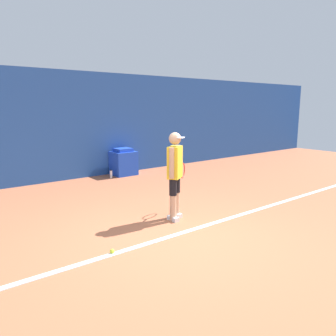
{
  "coord_description": "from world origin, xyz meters",
  "views": [
    {
      "loc": [
        -3.12,
        -3.82,
        2.06
      ],
      "look_at": [
        0.54,
        0.87,
        0.93
      ],
      "focal_mm": 35.0,
      "sensor_mm": 36.0,
      "label": 1
    }
  ],
  "objects_px": {
    "tennis_player": "(175,172)",
    "covered_chair": "(123,162)",
    "water_bottle": "(111,174)",
    "tennis_ball": "(112,251)"
  },
  "relations": [
    {
      "from": "tennis_player",
      "to": "covered_chair",
      "type": "xyz_separation_m",
      "value": [
        1.27,
        4.02,
        -0.5
      ]
    },
    {
      "from": "tennis_player",
      "to": "water_bottle",
      "type": "height_order",
      "value": "tennis_player"
    },
    {
      "from": "tennis_player",
      "to": "tennis_ball",
      "type": "relative_size",
      "value": 23.55
    },
    {
      "from": "tennis_player",
      "to": "tennis_ball",
      "type": "bearing_deg",
      "value": 165.59
    },
    {
      "from": "tennis_ball",
      "to": "water_bottle",
      "type": "height_order",
      "value": "water_bottle"
    },
    {
      "from": "tennis_player",
      "to": "water_bottle",
      "type": "relative_size",
      "value": 6.65
    },
    {
      "from": "covered_chair",
      "to": "water_bottle",
      "type": "xyz_separation_m",
      "value": [
        -0.52,
        -0.17,
        -0.27
      ]
    },
    {
      "from": "tennis_ball",
      "to": "covered_chair",
      "type": "relative_size",
      "value": 0.08
    },
    {
      "from": "tennis_ball",
      "to": "covered_chair",
      "type": "height_order",
      "value": "covered_chair"
    },
    {
      "from": "covered_chair",
      "to": "tennis_player",
      "type": "bearing_deg",
      "value": -107.46
    }
  ]
}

